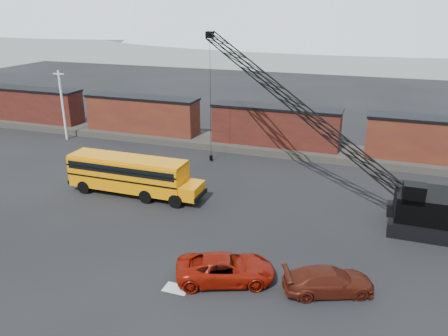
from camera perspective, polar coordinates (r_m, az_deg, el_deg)
The scene contains 12 objects.
ground at distance 28.50m, azimuth -3.70°, elevation -10.80°, with size 160.00×160.00×0.00m, color black.
gravel_berm at distance 47.63m, azimuth 6.62°, elevation 2.72°, with size 120.00×5.00×0.70m, color #48423B.
boxcar_west_far at distance 62.07m, azimuth -23.68°, elevation 7.62°, with size 13.70×3.10×4.17m.
boxcar_west_near at distance 52.66m, azimuth -10.60°, elevation 6.95°, with size 13.70×3.10×4.17m.
boxcar_mid at distance 46.96m, azimuth 6.74°, elevation 5.52°, with size 13.70×3.10×4.17m.
boxcar_east_near at distance 46.35m, azimuth 26.40°, elevation 3.29°, with size 13.70×3.10×4.17m.
utility_pole at distance 53.66m, azimuth -20.35°, elevation 7.80°, with size 1.40×0.24×8.00m.
snow_patch at distance 25.30m, azimuth -6.26°, elevation -15.38°, with size 1.40×0.90×0.02m, color silver.
school_bus at distance 36.55m, azimuth -11.97°, elevation -0.79°, with size 11.65×2.65×3.19m.
red_pickup at distance 25.39m, azimuth 0.21°, elevation -12.99°, with size 2.59×5.61×1.56m, color maroon.
maroon_suv at distance 25.17m, azimuth 13.49°, elevation -14.13°, with size 2.01×4.95×1.44m, color #4E190E.
crawler_crane at distance 35.91m, azimuth 9.32°, elevation 8.15°, with size 22.75×11.02×12.76m.
Camera 1 is at (9.76, -22.33, 14.79)m, focal length 35.00 mm.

